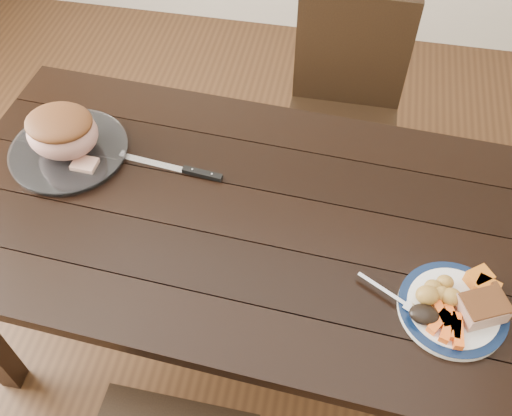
% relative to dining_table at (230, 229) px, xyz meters
% --- Properties ---
extents(ground, '(4.00, 4.00, 0.00)m').
position_rel_dining_table_xyz_m(ground, '(0.00, 0.00, -0.66)').
color(ground, '#472B16').
rests_on(ground, ground).
extents(dining_table, '(1.65, 0.99, 0.75)m').
position_rel_dining_table_xyz_m(dining_table, '(0.00, 0.00, 0.00)').
color(dining_table, black).
rests_on(dining_table, ground).
extents(chair_far, '(0.42, 0.43, 0.93)m').
position_rel_dining_table_xyz_m(chair_far, '(0.27, 0.74, -0.13)').
color(chair_far, black).
rests_on(chair_far, ground).
extents(dinner_plate, '(0.26, 0.26, 0.02)m').
position_rel_dining_table_xyz_m(dinner_plate, '(0.60, -0.20, 0.10)').
color(dinner_plate, white).
rests_on(dinner_plate, dining_table).
extents(plate_rim, '(0.26, 0.26, 0.02)m').
position_rel_dining_table_xyz_m(plate_rim, '(0.60, -0.20, 0.11)').
color(plate_rim, '#0B1937').
rests_on(plate_rim, dinner_plate).
extents(serving_platter, '(0.34, 0.34, 0.02)m').
position_rel_dining_table_xyz_m(serving_platter, '(-0.51, 0.12, 0.10)').
color(serving_platter, white).
rests_on(serving_platter, dining_table).
extents(pork_slice, '(0.13, 0.12, 0.05)m').
position_rel_dining_table_xyz_m(pork_slice, '(0.66, -0.21, 0.14)').
color(pork_slice, tan).
rests_on(pork_slice, dinner_plate).
extents(roasted_potatoes, '(0.11, 0.09, 0.05)m').
position_rel_dining_table_xyz_m(roasted_potatoes, '(0.56, -0.18, 0.13)').
color(roasted_potatoes, gold).
rests_on(roasted_potatoes, dinner_plate).
extents(carrot_batons, '(0.08, 0.11, 0.02)m').
position_rel_dining_table_xyz_m(carrot_batons, '(0.58, -0.26, 0.12)').
color(carrot_batons, '#FD5E15').
rests_on(carrot_batons, dinner_plate).
extents(pumpkin_wedges, '(0.09, 0.09, 0.04)m').
position_rel_dining_table_xyz_m(pumpkin_wedges, '(0.66, -0.14, 0.13)').
color(pumpkin_wedges, orange).
rests_on(pumpkin_wedges, dinner_plate).
extents(dark_mushroom, '(0.07, 0.05, 0.03)m').
position_rel_dining_table_xyz_m(dark_mushroom, '(0.52, -0.25, 0.13)').
color(dark_mushroom, black).
rests_on(dark_mushroom, dinner_plate).
extents(fork, '(0.16, 0.10, 0.00)m').
position_rel_dining_table_xyz_m(fork, '(0.46, -0.20, 0.11)').
color(fork, silver).
rests_on(fork, dinner_plate).
extents(roast_joint, '(0.21, 0.18, 0.14)m').
position_rel_dining_table_xyz_m(roast_joint, '(-0.51, 0.12, 0.18)').
color(roast_joint, tan).
rests_on(roast_joint, serving_platter).
extents(cut_slice, '(0.07, 0.06, 0.02)m').
position_rel_dining_table_xyz_m(cut_slice, '(-0.44, 0.06, 0.12)').
color(cut_slice, tan).
rests_on(cut_slice, serving_platter).
extents(carving_knife, '(0.32, 0.06, 0.01)m').
position_rel_dining_table_xyz_m(carving_knife, '(-0.14, 0.11, 0.10)').
color(carving_knife, silver).
rests_on(carving_knife, dining_table).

